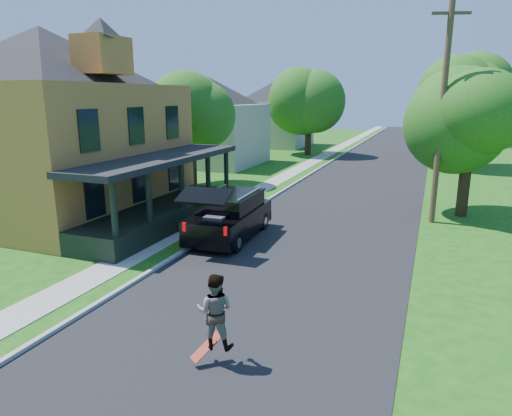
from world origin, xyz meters
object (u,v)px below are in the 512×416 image
at_px(black_suv, 230,216).
at_px(tree_right_near, 471,111).
at_px(utility_pole_near, 442,113).
at_px(skateboarder, 215,311).

relative_size(black_suv, tree_right_near, 0.69).
distance_m(black_suv, tree_right_near, 12.32).
bearing_deg(black_suv, utility_pole_near, 33.76).
relative_size(tree_right_near, utility_pole_near, 0.81).
bearing_deg(skateboarder, utility_pole_near, -119.42).
height_order(skateboarder, utility_pole_near, utility_pole_near).
height_order(skateboarder, tree_right_near, tree_right_near).
relative_size(skateboarder, utility_pole_near, 0.17).
xyz_separation_m(black_suv, skateboarder, (3.42, -8.31, 0.25)).
xyz_separation_m(skateboarder, tree_right_near, (5.55, 15.71, 3.82)).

